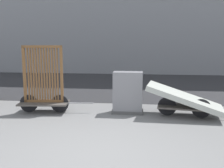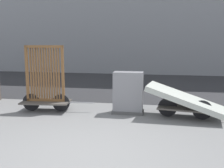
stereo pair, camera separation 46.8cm
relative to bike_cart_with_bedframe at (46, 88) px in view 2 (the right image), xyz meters
The scene contains 5 objects.
ground_plane 3.31m from the bike_cart_with_bedframe, 54.33° to the right, with size 60.00×60.00×0.00m, color slate.
road_strip 5.44m from the bike_cart_with_bedframe, 69.48° to the left, with size 56.00×7.60×0.01m.
bike_cart_with_bedframe is the anchor object (origin of this frame).
bike_cart_with_mattress 3.80m from the bike_cart_with_bedframe, ahead, with size 2.38×1.24×0.86m.
utility_cabinet 2.32m from the bike_cart_with_bedframe, ahead, with size 0.85×0.44×1.14m.
Camera 2 is at (1.24, -4.13, 1.95)m, focal length 42.00 mm.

